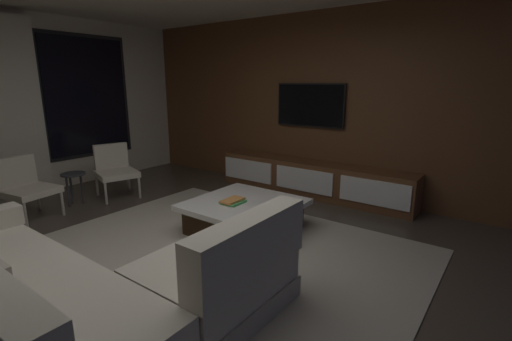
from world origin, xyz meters
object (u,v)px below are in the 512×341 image
(book_stack_on_coffee_table, at_px, (233,201))
(media_console, at_px, (313,180))
(side_stool, at_px, (73,179))
(sectional_couch, at_px, (77,293))
(coffee_table, at_px, (244,216))
(accent_chair_near_window, at_px, (115,168))
(accent_chair_by_curtain, at_px, (25,185))
(mounted_tv, at_px, (310,105))

(book_stack_on_coffee_table, xyz_separation_m, media_console, (1.80, -0.08, -0.13))
(side_stool, bearing_deg, media_console, -46.62)
(sectional_couch, relative_size, coffee_table, 2.16)
(book_stack_on_coffee_table, relative_size, accent_chair_near_window, 0.35)
(sectional_couch, relative_size, side_stool, 5.43)
(coffee_table, height_order, side_stool, side_stool)
(book_stack_on_coffee_table, bearing_deg, sectional_couch, -173.08)
(accent_chair_near_window, bearing_deg, side_stool, 171.72)
(sectional_couch, bearing_deg, media_console, 2.33)
(coffee_table, distance_m, media_console, 1.70)
(accent_chair_by_curtain, distance_m, side_stool, 0.61)
(media_console, bearing_deg, accent_chair_near_window, 126.24)
(coffee_table, height_order, media_console, media_console)
(media_console, height_order, mounted_tv, mounted_tv)
(sectional_couch, height_order, side_stool, sectional_couch)
(sectional_couch, height_order, coffee_table, sectional_couch)
(sectional_couch, relative_size, book_stack_on_coffee_table, 9.08)
(accent_chair_near_window, bearing_deg, sectional_couch, -127.24)
(accent_chair_by_curtain, height_order, side_stool, accent_chair_by_curtain)
(book_stack_on_coffee_table, bearing_deg, coffee_table, -40.15)
(side_stool, bearing_deg, accent_chair_by_curtain, 179.77)
(mounted_tv, bearing_deg, side_stool, 137.83)
(coffee_table, relative_size, accent_chair_by_curtain, 1.49)
(book_stack_on_coffee_table, distance_m, media_console, 1.81)
(sectional_couch, height_order, mounted_tv, mounted_tv)
(accent_chair_by_curtain, distance_m, mounted_tv, 4.02)
(accent_chair_near_window, height_order, media_console, accent_chair_near_window)
(mounted_tv, bearing_deg, coffee_table, -173.93)
(accent_chair_by_curtain, xyz_separation_m, media_console, (2.98, -2.51, -0.18))
(coffee_table, xyz_separation_m, accent_chair_by_curtain, (-1.28, 2.51, 0.25))
(accent_chair_by_curtain, relative_size, media_console, 0.25)
(accent_chair_by_curtain, xyz_separation_m, mounted_tv, (3.16, -2.31, 0.92))
(sectional_couch, bearing_deg, side_stool, 62.90)
(accent_chair_near_window, relative_size, media_console, 0.25)
(book_stack_on_coffee_table, relative_size, side_stool, 0.60)
(accent_chair_near_window, bearing_deg, media_console, -53.76)
(accent_chair_near_window, height_order, accent_chair_by_curtain, same)
(book_stack_on_coffee_table, height_order, media_console, media_console)
(mounted_tv, bearing_deg, sectional_couch, -174.90)
(sectional_couch, relative_size, accent_chair_near_window, 3.21)
(book_stack_on_coffee_table, relative_size, accent_chair_by_curtain, 0.35)
(accent_chair_near_window, relative_size, side_stool, 1.70)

